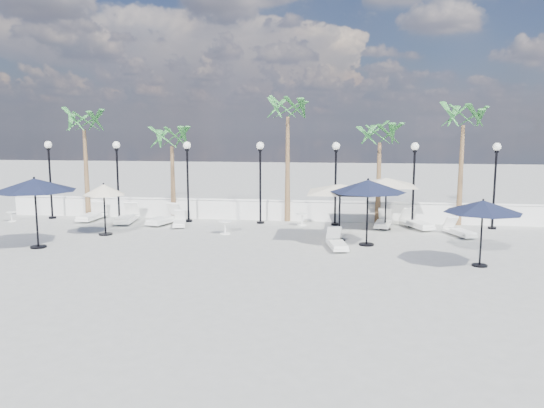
# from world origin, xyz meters

# --- Properties ---
(ground) EXTENTS (100.00, 100.00, 0.00)m
(ground) POSITION_xyz_m (0.00, 0.00, 0.00)
(ground) COLOR gray
(ground) RESTS_ON ground
(balustrade) EXTENTS (26.00, 0.30, 1.01)m
(balustrade) POSITION_xyz_m (0.00, 7.50, 0.47)
(balustrade) COLOR silver
(balustrade) RESTS_ON ground
(lamppost_0) EXTENTS (0.36, 0.36, 3.84)m
(lamppost_0) POSITION_xyz_m (-10.50, 6.50, 2.49)
(lamppost_0) COLOR black
(lamppost_0) RESTS_ON ground
(lamppost_1) EXTENTS (0.36, 0.36, 3.84)m
(lamppost_1) POSITION_xyz_m (-7.00, 6.50, 2.49)
(lamppost_1) COLOR black
(lamppost_1) RESTS_ON ground
(lamppost_2) EXTENTS (0.36, 0.36, 3.84)m
(lamppost_2) POSITION_xyz_m (-3.50, 6.50, 2.49)
(lamppost_2) COLOR black
(lamppost_2) RESTS_ON ground
(lamppost_3) EXTENTS (0.36, 0.36, 3.84)m
(lamppost_3) POSITION_xyz_m (0.00, 6.50, 2.49)
(lamppost_3) COLOR black
(lamppost_3) RESTS_ON ground
(lamppost_4) EXTENTS (0.36, 0.36, 3.84)m
(lamppost_4) POSITION_xyz_m (3.50, 6.50, 2.49)
(lamppost_4) COLOR black
(lamppost_4) RESTS_ON ground
(lamppost_5) EXTENTS (0.36, 0.36, 3.84)m
(lamppost_5) POSITION_xyz_m (7.00, 6.50, 2.49)
(lamppost_5) COLOR black
(lamppost_5) RESTS_ON ground
(lamppost_6) EXTENTS (0.36, 0.36, 3.84)m
(lamppost_6) POSITION_xyz_m (10.50, 6.50, 2.49)
(lamppost_6) COLOR black
(lamppost_6) RESTS_ON ground
(palm_0) EXTENTS (2.60, 2.60, 5.50)m
(palm_0) POSITION_xyz_m (-9.00, 7.30, 4.53)
(palm_0) COLOR brown
(palm_0) RESTS_ON ground
(palm_1) EXTENTS (2.60, 2.60, 4.70)m
(palm_1) POSITION_xyz_m (-4.50, 7.30, 3.75)
(palm_1) COLOR brown
(palm_1) RESTS_ON ground
(palm_2) EXTENTS (2.60, 2.60, 6.10)m
(palm_2) POSITION_xyz_m (1.20, 7.30, 5.12)
(palm_2) COLOR brown
(palm_2) RESTS_ON ground
(palm_3) EXTENTS (2.60, 2.60, 4.90)m
(palm_3) POSITION_xyz_m (5.50, 7.30, 3.95)
(palm_3) COLOR brown
(palm_3) RESTS_ON ground
(palm_4) EXTENTS (2.60, 2.60, 5.70)m
(palm_4) POSITION_xyz_m (9.20, 7.30, 4.73)
(palm_4) COLOR brown
(palm_4) RESTS_ON ground
(lounger_0) EXTENTS (0.98, 2.24, 0.81)m
(lounger_0) POSITION_xyz_m (-6.30, 5.83, 0.27)
(lounger_0) COLOR white
(lounger_0) RESTS_ON ground
(lounger_1) EXTENTS (0.72, 2.08, 0.77)m
(lounger_1) POSITION_xyz_m (-8.28, 6.22, 0.26)
(lounger_1) COLOR white
(lounger_1) RESTS_ON ground
(lounger_2) EXTENTS (1.28, 2.28, 0.81)m
(lounger_2) POSITION_xyz_m (-4.42, 5.74, 0.27)
(lounger_2) COLOR white
(lounger_2) RESTS_ON ground
(lounger_3) EXTENTS (0.93, 1.72, 0.61)m
(lounger_3) POSITION_xyz_m (-3.57, 5.26, 0.21)
(lounger_3) COLOR white
(lounger_3) RESTS_ON ground
(lounger_4) EXTENTS (0.91, 1.84, 0.66)m
(lounger_4) POSITION_xyz_m (3.64, 1.62, 0.22)
(lounger_4) COLOR white
(lounger_4) RESTS_ON ground
(lounger_5) EXTENTS (1.44, 2.11, 0.76)m
(lounger_5) POSITION_xyz_m (7.15, 6.12, 0.26)
(lounger_5) COLOR white
(lounger_5) RESTS_ON ground
(lounger_6) EXTENTS (1.16, 1.84, 0.66)m
(lounger_6) POSITION_xyz_m (8.69, 4.65, 0.22)
(lounger_6) COLOR white
(lounger_6) RESTS_ON ground
(lounger_7) EXTENTS (0.94, 1.98, 0.71)m
(lounger_7) POSITION_xyz_m (5.68, 6.22, 0.24)
(lounger_7) COLOR white
(lounger_7) RESTS_ON ground
(side_table_0) EXTENTS (0.48, 0.48, 0.47)m
(side_table_0) POSITION_xyz_m (-12.00, 5.45, 0.28)
(side_table_0) COLOR white
(side_table_0) RESTS_ON ground
(side_table_1) EXTENTS (0.58, 0.58, 0.56)m
(side_table_1) POSITION_xyz_m (-1.11, 3.84, 0.34)
(side_table_1) COLOR white
(side_table_1) RESTS_ON ground
(side_table_2) EXTENTS (0.57, 0.57, 0.56)m
(side_table_2) POSITION_xyz_m (1.99, 6.20, 0.34)
(side_table_2) COLOR white
(side_table_2) RESTS_ON ground
(parasol_navy_left) EXTENTS (3.05, 3.05, 2.69)m
(parasol_navy_left) POSITION_xyz_m (-7.55, 0.35, 2.37)
(parasol_navy_left) COLOR black
(parasol_navy_left) RESTS_ON ground
(parasol_navy_mid) EXTENTS (2.90, 2.90, 2.60)m
(parasol_navy_mid) POSITION_xyz_m (4.77, 2.41, 2.28)
(parasol_navy_mid) COLOR black
(parasol_navy_mid) RESTS_ON ground
(parasol_navy_right) EXTENTS (2.49, 2.49, 2.23)m
(parasol_navy_right) POSITION_xyz_m (8.31, -0.26, 1.96)
(parasol_navy_right) COLOR black
(parasol_navy_right) RESTS_ON ground
(parasol_cream_sq_a) EXTENTS (4.99, 4.99, 2.45)m
(parasol_cream_sq_a) POSITION_xyz_m (3.72, 3.14, 2.27)
(parasol_cream_sq_a) COLOR black
(parasol_cream_sq_a) RESTS_ON ground
(parasol_cream_sq_b) EXTENTS (4.97, 4.97, 2.49)m
(parasol_cream_sq_b) POSITION_xyz_m (5.73, 5.72, 2.30)
(parasol_cream_sq_b) COLOR black
(parasol_cream_sq_b) RESTS_ON ground
(parasol_cream_small) EXTENTS (1.80, 1.80, 2.21)m
(parasol_cream_small) POSITION_xyz_m (-6.08, 2.98, 1.89)
(parasol_cream_small) COLOR black
(parasol_cream_small) RESTS_ON ground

